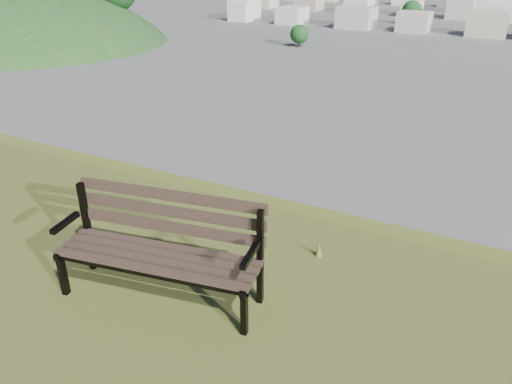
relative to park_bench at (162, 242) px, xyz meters
The scene contains 1 object.
park_bench is the anchor object (origin of this frame).
Camera 1 is at (3.97, -1.28, 28.09)m, focal length 35.00 mm.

